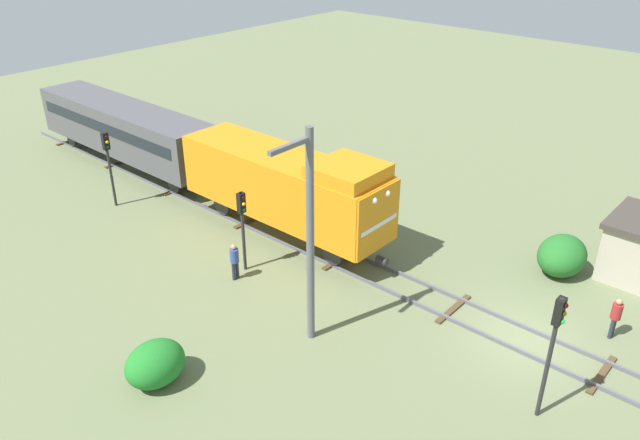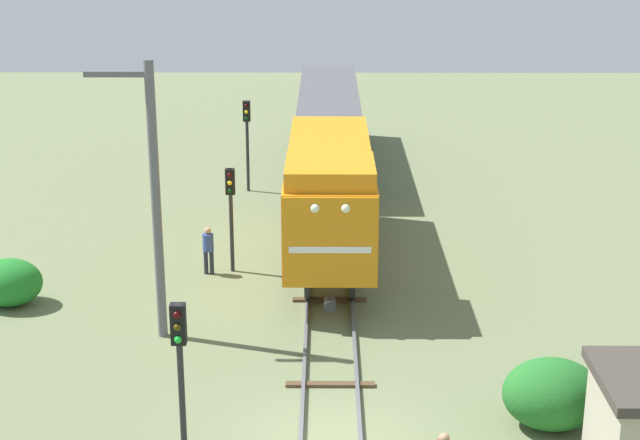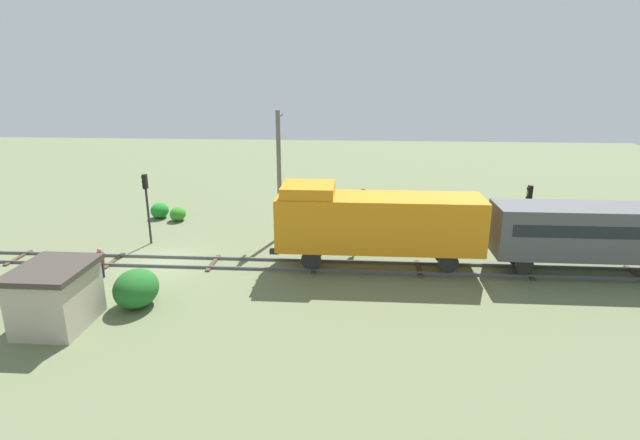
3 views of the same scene
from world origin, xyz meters
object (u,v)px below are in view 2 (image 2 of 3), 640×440
traffic_signal_mid (231,200)px  catenary_mast (154,196)px  worker_by_signal (208,247)px  traffic_signal_near (180,365)px  traffic_signal_far (247,129)px  locomotive (330,190)px  passenger_car_leading (329,116)px

traffic_signal_mid → catenary_mast: size_ratio=0.45×
traffic_signal_mid → catenary_mast: catenary_mast is taller
catenary_mast → worker_by_signal: bearing=80.4°
traffic_signal_near → traffic_signal_far: (-0.40, 23.37, -0.26)m
catenary_mast → traffic_signal_near: bearing=-77.1°
locomotive → catenary_mast: bearing=-130.1°
traffic_signal_mid → traffic_signal_far: (-0.20, 9.92, 0.24)m
passenger_car_leading → catenary_mast: catenary_mast is taller
traffic_signal_near → traffic_signal_far: 23.38m
traffic_signal_near → catenary_mast: (-1.86, 8.11, 1.28)m
traffic_signal_near → traffic_signal_far: traffic_signal_near is taller
traffic_signal_mid → traffic_signal_far: traffic_signal_far is taller
passenger_car_leading → worker_by_signal: bearing=-106.4°
traffic_signal_near → catenary_mast: size_ratio=0.54×
locomotive → catenary_mast: (-5.06, -6.01, 1.61)m
passenger_car_leading → worker_by_signal: size_ratio=8.24×
traffic_signal_mid → catenary_mast: 5.87m
traffic_signal_mid → worker_by_signal: size_ratio=2.19×
locomotive → traffic_signal_mid: (-3.40, -0.67, -0.17)m
locomotive → catenary_mast: size_ratio=1.40×
locomotive → traffic_signal_far: (-3.60, 9.25, 0.07)m
passenger_car_leading → traffic_signal_mid: passenger_car_leading is taller
traffic_signal_far → worker_by_signal: bearing=-93.4°
traffic_signal_far → worker_by_signal: (-0.60, -10.17, -1.85)m
passenger_car_leading → traffic_signal_mid: (-3.40, -14.01, 0.08)m
passenger_car_leading → traffic_signal_mid: bearing=-103.6°
traffic_signal_near → traffic_signal_far: bearing=91.0°
locomotive → traffic_signal_far: locomotive is taller
traffic_signal_far → catenary_mast: size_ratio=0.49×
traffic_signal_far → worker_by_signal: traffic_signal_far is taller
traffic_signal_near → traffic_signal_mid: bearing=90.9°
passenger_car_leading → traffic_signal_near: size_ratio=3.12×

